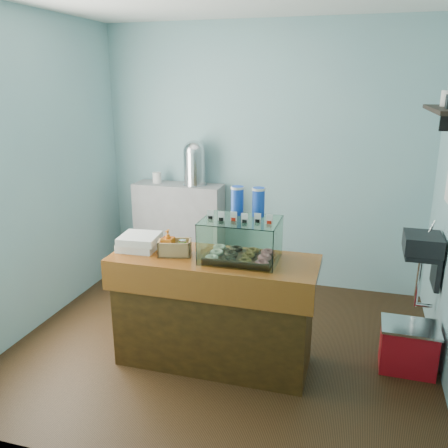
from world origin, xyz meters
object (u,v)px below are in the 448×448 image
(counter, at_px, (214,310))
(display_case, at_px, (242,236))
(coffee_urn, at_px, (194,162))
(red_cooler, at_px, (408,347))

(counter, bearing_deg, display_case, 14.15)
(counter, bearing_deg, coffee_urn, 114.05)
(coffee_urn, bearing_deg, counter, -65.95)
(display_case, relative_size, coffee_urn, 1.18)
(counter, relative_size, red_cooler, 3.65)
(display_case, relative_size, red_cooler, 1.32)
(coffee_urn, height_order, red_cooler, coffee_urn)
(coffee_urn, xyz_separation_m, red_cooler, (2.21, -1.26, -1.17))
(counter, relative_size, display_case, 2.77)
(counter, relative_size, coffee_urn, 3.26)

